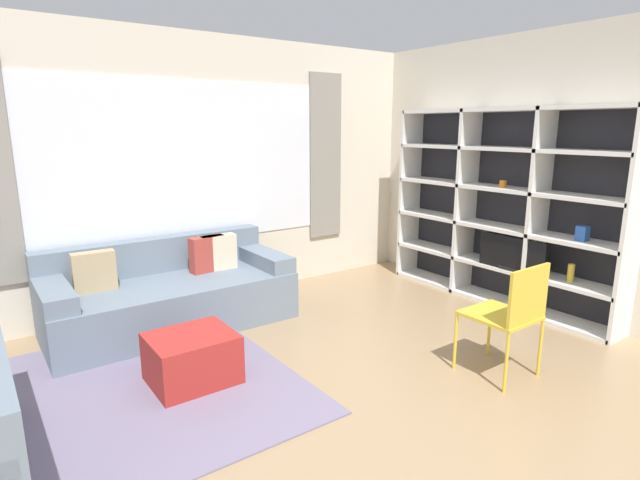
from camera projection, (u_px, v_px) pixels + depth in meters
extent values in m
plane|color=#9E7F5B|center=(417.00, 462.00, 2.74)|extent=(16.00, 16.00, 0.00)
cube|color=beige|center=(186.00, 173.00, 4.99)|extent=(6.74, 0.07, 2.70)
cube|color=white|center=(187.00, 163.00, 4.93)|extent=(3.05, 0.01, 1.60)
cube|color=gray|center=(325.00, 157.00, 5.89)|extent=(0.44, 0.03, 1.90)
cube|color=beige|center=(497.00, 170.00, 5.30)|extent=(0.07, 4.38, 2.70)
cube|color=slate|center=(123.00, 395.00, 3.42)|extent=(2.26, 2.19, 0.01)
cube|color=#232328|center=(510.00, 206.00, 5.18)|extent=(0.02, 2.52, 1.98)
cube|color=white|center=(633.00, 228.00, 4.09)|extent=(0.35, 0.04, 1.98)
cube|color=white|center=(538.00, 214.00, 4.75)|extent=(0.35, 0.04, 1.98)
cube|color=white|center=(466.00, 203.00, 5.42)|extent=(0.35, 0.04, 1.98)
cube|color=white|center=(410.00, 194.00, 6.08)|extent=(0.35, 0.04, 1.98)
cube|color=white|center=(492.00, 298.00, 5.30)|extent=(0.35, 2.52, 0.04)
cube|color=white|center=(495.00, 264.00, 5.22)|extent=(0.35, 2.52, 0.04)
cube|color=white|center=(498.00, 227.00, 5.13)|extent=(0.35, 2.52, 0.04)
cube|color=white|center=(501.00, 188.00, 5.04)|extent=(0.35, 2.52, 0.04)
cube|color=white|center=(505.00, 149.00, 4.95)|extent=(0.35, 2.52, 0.04)
cube|color=white|center=(508.00, 109.00, 4.87)|extent=(0.35, 2.52, 0.04)
cube|color=black|center=(512.00, 254.00, 4.89)|extent=(0.04, 0.71, 0.34)
cube|color=black|center=(512.00, 269.00, 4.93)|extent=(0.10, 0.24, 0.03)
cylinder|color=gold|center=(571.00, 273.00, 4.55)|extent=(0.06, 0.06, 0.16)
cube|color=gold|center=(493.00, 259.00, 5.21)|extent=(0.12, 0.12, 0.07)
cylinder|color=orange|center=(503.00, 184.00, 5.00)|extent=(0.07, 0.07, 0.07)
cube|color=#2856A8|center=(582.00, 233.00, 4.42)|extent=(0.09, 0.09, 0.13)
cube|color=slate|center=(172.00, 304.00, 4.56)|extent=(2.14, 0.94, 0.44)
cube|color=slate|center=(156.00, 255.00, 4.77)|extent=(2.14, 0.18, 0.33)
cube|color=slate|center=(53.00, 293.00, 3.95)|extent=(0.24, 0.88, 0.14)
cube|color=slate|center=(263.00, 257.00, 5.03)|extent=(0.24, 0.88, 0.14)
cube|color=#AD3D33|center=(208.00, 254.00, 4.78)|extent=(0.35, 0.16, 0.34)
cube|color=tan|center=(94.00, 272.00, 4.20)|extent=(0.35, 0.14, 0.34)
cube|color=beige|center=(218.00, 252.00, 4.84)|extent=(0.35, 0.14, 0.34)
cube|color=#A82823|center=(192.00, 359.00, 3.56)|extent=(0.58, 0.50, 0.36)
cylinder|color=gold|center=(489.00, 329.00, 3.99)|extent=(0.02, 0.02, 0.44)
cylinder|color=gold|center=(455.00, 341.00, 3.76)|extent=(0.02, 0.02, 0.44)
cylinder|color=gold|center=(540.00, 348.00, 3.65)|extent=(0.02, 0.02, 0.44)
cylinder|color=gold|center=(506.00, 363.00, 3.41)|extent=(0.02, 0.02, 0.44)
cube|color=gold|center=(500.00, 315.00, 3.65)|extent=(0.44, 0.46, 0.02)
cube|color=gold|center=(529.00, 295.00, 3.44)|extent=(0.44, 0.02, 0.40)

